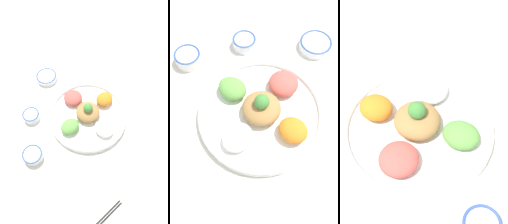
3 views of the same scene
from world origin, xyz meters
TOP-DOWN VIEW (x-y plane):
  - ground_plane at (0.00, 0.00)m, footprint 2.40×2.40m
  - salad_platter at (0.01, 0.04)m, footprint 0.39×0.39m

SIDE VIEW (x-z plane):
  - ground_plane at x=0.00m, z-range 0.00..0.00m
  - salad_platter at x=0.01m, z-range -0.03..0.08m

